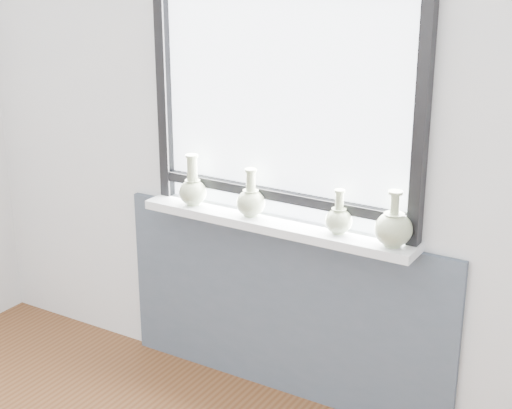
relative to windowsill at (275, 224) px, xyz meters
The scene contains 8 objects.
back_wall 0.43m from the windowsill, 90.00° to the left, with size 3.60×0.02×2.60m, color silver.
apron_panel 0.46m from the windowsill, 90.00° to the left, with size 1.70×0.03×0.86m, color #464F60.
windowsill is the anchor object (origin of this frame).
window 0.56m from the windowsill, 90.00° to the left, with size 1.30×0.06×1.05m.
vase_a 0.44m from the windowsill, behind, with size 0.13×0.13×0.24m.
vase_b 0.15m from the windowsill, behind, with size 0.13×0.13×0.22m.
vase_c 0.32m from the windowsill, ahead, with size 0.12×0.12×0.19m.
vase_d 0.57m from the windowsill, ahead, with size 0.15×0.15×0.23m.
Camera 1 is at (1.62, -1.12, 2.10)m, focal length 55.00 mm.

